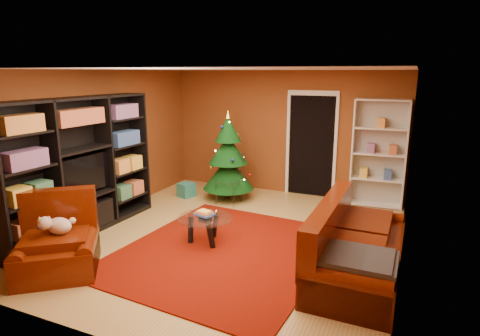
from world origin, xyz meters
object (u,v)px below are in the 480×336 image
at_px(coffee_table, 205,230).
at_px(dog, 59,226).
at_px(rug, 225,251).
at_px(gift_box_green, 227,190).
at_px(gift_box_red, 239,184).
at_px(gift_box_teal, 186,190).
at_px(white_bookshelf, 379,154).
at_px(sofa, 360,240).
at_px(media_unit, 80,167).
at_px(acrylic_chair, 229,181).
at_px(christmas_tree, 228,156).
at_px(armchair, 56,242).

bearing_deg(coffee_table, dog, -131.48).
xyz_separation_m(rug, dog, (-1.73, -1.35, 0.61)).
bearing_deg(gift_box_green, gift_box_red, 86.64).
bearing_deg(rug, gift_box_teal, 132.52).
bearing_deg(gift_box_green, white_bookshelf, 10.63).
bearing_deg(sofa, media_unit, 94.76).
bearing_deg(acrylic_chair, sofa, -34.58).
relative_size(christmas_tree, coffee_table, 2.22).
bearing_deg(media_unit, armchair, -57.69).
height_order(gift_box_red, coffee_table, coffee_table).
height_order(rug, gift_box_teal, gift_box_teal).
bearing_deg(sofa, armchair, 113.10).
relative_size(gift_box_teal, sofa, 0.13).
height_order(rug, dog, dog).
relative_size(christmas_tree, sofa, 0.83).
xyz_separation_m(coffee_table, acrylic_chair, (-0.49, 1.90, 0.24)).
xyz_separation_m(media_unit, armchair, (0.68, -1.18, -0.68)).
bearing_deg(gift_box_red, white_bookshelf, 0.62).
relative_size(media_unit, acrylic_chair, 3.14).
relative_size(white_bookshelf, sofa, 0.95).
bearing_deg(coffee_table, white_bookshelf, 52.85).
relative_size(rug, christmas_tree, 1.78).
bearing_deg(gift_box_teal, acrylic_chair, -1.45).
bearing_deg(coffee_table, gift_box_green, 107.43).
bearing_deg(gift_box_green, rug, -65.43).
distance_m(dog, acrylic_chair, 3.50).
relative_size(rug, media_unit, 1.15).
distance_m(christmas_tree, sofa, 3.68).
height_order(gift_box_green, white_bookshelf, white_bookshelf).
xyz_separation_m(christmas_tree, acrylic_chair, (0.13, -0.26, -0.44)).
relative_size(christmas_tree, gift_box_green, 7.34).
bearing_deg(sofa, gift_box_teal, 62.66).
xyz_separation_m(gift_box_green, gift_box_red, (0.03, 0.52, -0.02)).
xyz_separation_m(gift_box_teal, sofa, (3.77, -2.00, 0.33)).
bearing_deg(acrylic_chair, gift_box_teal, 179.52).
xyz_separation_m(white_bookshelf, dog, (-3.53, -4.41, -0.42)).
relative_size(rug, gift_box_green, 13.04).
height_order(media_unit, gift_box_red, media_unit).
bearing_deg(gift_box_red, sofa, -44.75).
height_order(rug, media_unit, media_unit).
bearing_deg(armchair, coffee_table, 11.79).
height_order(gift_box_green, acrylic_chair, acrylic_chair).
distance_m(gift_box_green, armchair, 3.98).
xyz_separation_m(gift_box_red, sofa, (2.98, -2.96, 0.37)).
height_order(armchair, sofa, sofa).
xyz_separation_m(christmas_tree, armchair, (-0.72, -3.73, -0.48)).
xyz_separation_m(rug, armchair, (-1.74, -1.42, 0.41)).
distance_m(armchair, sofa, 3.91).
bearing_deg(armchair, gift_box_teal, 54.73).
height_order(armchair, acrylic_chair, acrylic_chair).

